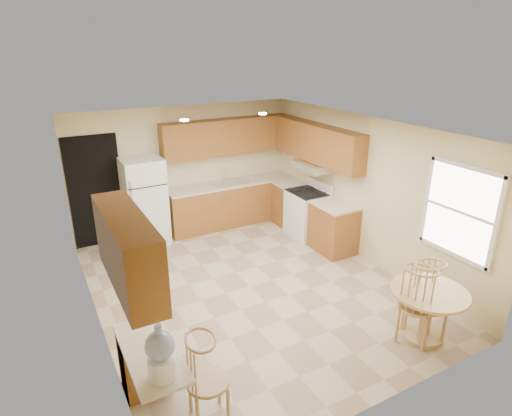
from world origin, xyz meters
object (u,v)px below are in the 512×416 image
stove (308,213)px  chair_table_a (424,301)px  refrigerator (145,202)px  dining_table (427,307)px  water_crock (161,354)px  chair_table_b (436,299)px  chair_desk (211,377)px

stove → chair_table_a: (-0.67, -3.44, 0.17)m
refrigerator → dining_table: refrigerator is taller
refrigerator → water_crock: (-1.05, -4.50, 0.20)m
water_crock → refrigerator: bearing=76.9°
chair_table_b → chair_desk: size_ratio=1.07×
stove → water_crock: water_crock is taller
chair_desk → water_crock: bearing=-88.6°
chair_table_b → chair_table_a: bearing=-7.1°
dining_table → chair_table_a: size_ratio=0.91×
stove → chair_table_b: stove is taller
dining_table → chair_table_b: 0.20m
chair_table_b → chair_desk: (-2.95, 0.16, -0.04)m
chair_table_b → water_crock: size_ratio=1.88×
stove → chair_table_a: 3.51m
refrigerator → stove: (2.88, -1.22, -0.36)m
stove → chair_table_a: bearing=-101.1°
chair_table_b → water_crock: bearing=6.1°
dining_table → water_crock: 3.45m
refrigerator → chair_table_a: size_ratio=1.58×
dining_table → chair_table_a: chair_table_a is taller
chair_table_a → water_crock: (-3.25, 0.16, 0.38)m
refrigerator → stove: refrigerator is taller
refrigerator → water_crock: 4.63m
chair_table_b → stove: bearing=-89.1°
stove → water_crock: (-3.92, -3.28, 0.55)m
dining_table → chair_table_b: bearing=-90.0°
water_crock → chair_table_b: bearing=-3.4°
water_crock → stove: bearing=39.9°
chair_desk → chair_table_a: bearing=94.6°
refrigerator → chair_table_a: 5.15m
dining_table → chair_table_b: (0.00, -0.10, 0.18)m
stove → chair_table_b: size_ratio=1.04×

